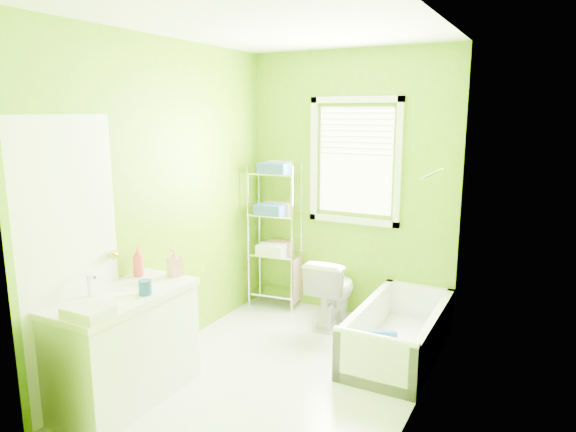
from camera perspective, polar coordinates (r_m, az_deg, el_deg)
The scene contains 9 objects.
ground at distance 4.21m, azimuth -0.92°, elevation -17.10°, with size 2.90×2.90×0.00m, color silver.
room_envelope at distance 3.73m, azimuth -1.00°, elevation 4.27°, with size 2.14×2.94×2.62m.
window at distance 4.99m, azimuth 7.46°, elevation 6.78°, with size 0.92×0.05×1.22m.
door at distance 3.74m, azimuth -22.85°, elevation -5.18°, with size 0.09×0.80×2.00m.
right_wall_decor at distance 3.38m, azimuth 14.43°, elevation -0.75°, with size 0.04×1.48×1.17m.
bathtub at distance 4.52m, azimuth 12.10°, elevation -13.30°, with size 0.64×1.37×0.44m.
toilet at distance 5.00m, azimuth 4.95°, elevation -8.22°, with size 0.37×0.66×0.67m, color white.
vanity at distance 3.88m, azimuth -17.73°, elevation -13.34°, with size 0.54×1.07×1.02m.
wire_shelf_unit at distance 5.30m, azimuth -1.26°, elevation -0.43°, with size 0.54×0.44×1.52m.
Camera 1 is at (1.78, -3.24, 2.01)m, focal length 32.00 mm.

